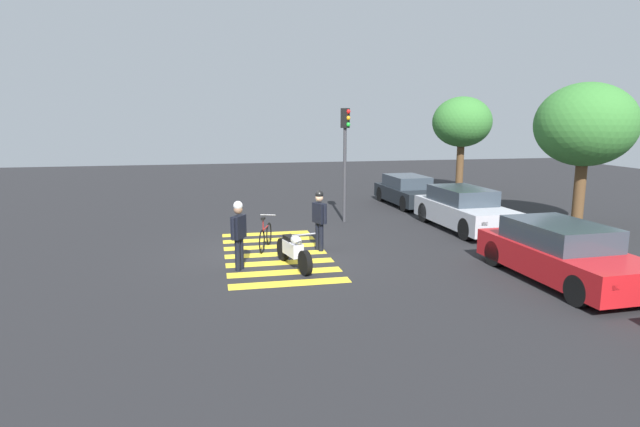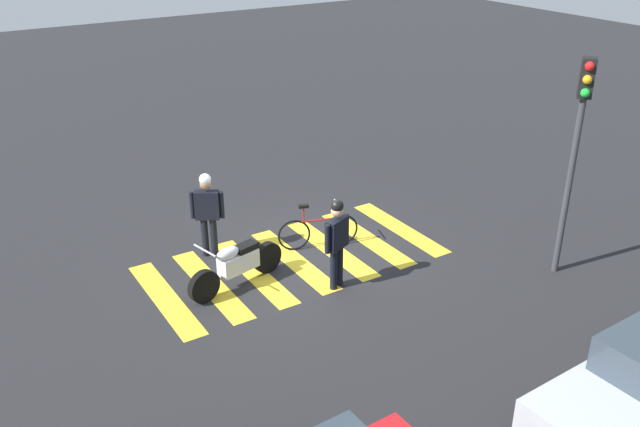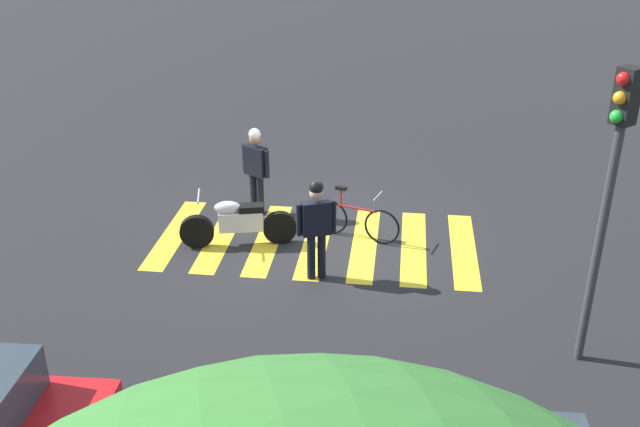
{
  "view_description": "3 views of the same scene",
  "coord_description": "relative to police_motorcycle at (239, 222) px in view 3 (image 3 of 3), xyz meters",
  "views": [
    {
      "loc": [
        14.32,
        -1.71,
        3.85
      ],
      "look_at": [
        0.1,
        1.26,
        1.15
      ],
      "focal_mm": 29.27,
      "sensor_mm": 36.0,
      "label": 1
    },
    {
      "loc": [
        5.9,
        10.38,
        6.66
      ],
      "look_at": [
        -0.19,
        0.69,
        1.27
      ],
      "focal_mm": 38.06,
      "sensor_mm": 36.0,
      "label": 2
    },
    {
      "loc": [
        -1.5,
        11.82,
        6.25
      ],
      "look_at": [
        -0.19,
        0.99,
        1.06
      ],
      "focal_mm": 40.68,
      "sensor_mm": 36.0,
      "label": 3
    }
  ],
  "objects": [
    {
      "name": "traffic_light_pole",
      "position": [
        -5.49,
        2.79,
        2.34
      ],
      "size": [
        0.35,
        0.34,
        4.16
      ],
      "color": "#38383D",
      "rests_on": "ground_plane"
    },
    {
      "name": "ground_plane",
      "position": [
        -1.38,
        -0.29,
        -0.45
      ],
      "size": [
        60.0,
        60.0,
        0.0
      ],
      "primitive_type": "plane",
      "color": "#232326"
    },
    {
      "name": "leaning_bicycle",
      "position": [
        -2.09,
        -0.51,
        -0.08
      ],
      "size": [
        1.64,
        0.62,
        1.0
      ],
      "color": "black",
      "rests_on": "ground_plane"
    },
    {
      "name": "officer_on_foot",
      "position": [
        -0.06,
        -1.38,
        0.58
      ],
      "size": [
        0.59,
        0.42,
        1.78
      ],
      "color": "black",
      "rests_on": "ground_plane"
    },
    {
      "name": "police_motorcycle",
      "position": [
        0.0,
        0.0,
        0.0
      ],
      "size": [
        2.1,
        0.77,
        1.03
      ],
      "color": "black",
      "rests_on": "ground_plane"
    },
    {
      "name": "crosswalk_stripes",
      "position": [
        -1.38,
        -0.29,
        -0.45
      ],
      "size": [
        5.85,
        2.89,
        0.01
      ],
      "color": "yellow",
      "rests_on": "ground_plane"
    },
    {
      "name": "officer_by_motorcycle",
      "position": [
        -1.55,
        1.01,
        0.57
      ],
      "size": [
        0.63,
        0.36,
        1.78
      ],
      "color": "black",
      "rests_on": "ground_plane"
    }
  ]
}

